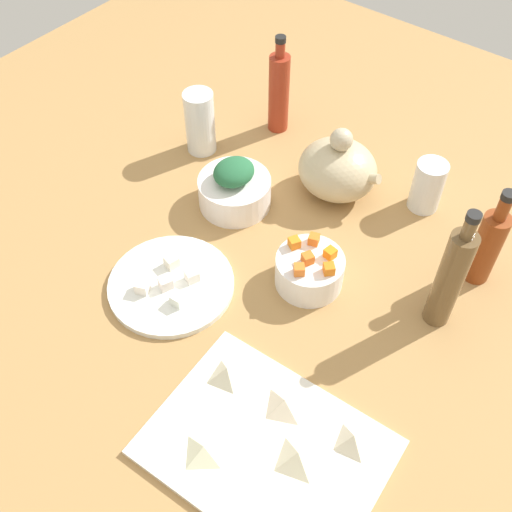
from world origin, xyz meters
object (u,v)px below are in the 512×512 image
at_px(bowl_carrots, 309,271).
at_px(bottle_1, 487,245).
at_px(teapot, 338,169).
at_px(bottle_2, 279,91).
at_px(bowl_greens, 235,192).
at_px(drinking_glass_1, 200,122).
at_px(cutting_board, 266,448).
at_px(bottle_0, 450,278).
at_px(drinking_glass_0, 428,186).
at_px(plate_tofu, 171,285).

relative_size(bowl_carrots, bottle_1, 0.59).
bearing_deg(teapot, bottle_2, 156.56).
height_order(bowl_greens, drinking_glass_1, drinking_glass_1).
bearing_deg(drinking_glass_1, bowl_greens, -28.03).
relative_size(cutting_board, bowl_carrots, 2.78).
distance_m(bottle_0, bottle_2, 0.58).
xyz_separation_m(bottle_1, drinking_glass_0, (-0.16, 0.10, -0.03)).
distance_m(plate_tofu, bowl_greens, 0.24).
bearing_deg(cutting_board, drinking_glass_1, 139.02).
distance_m(bowl_greens, bottle_0, 0.45).
bearing_deg(bowl_carrots, cutting_board, -66.21).
distance_m(plate_tofu, bowl_carrots, 0.25).
bearing_deg(bottle_2, drinking_glass_0, -3.43).
height_order(bowl_greens, bowl_carrots, bowl_greens).
distance_m(plate_tofu, drinking_glass_0, 0.53).
xyz_separation_m(bowl_greens, bottle_2, (-0.08, 0.25, 0.06)).
xyz_separation_m(teapot, bottle_0, (0.31, -0.16, 0.05)).
bearing_deg(bottle_2, cutting_board, -54.60).
xyz_separation_m(plate_tofu, bowl_greens, (-0.04, 0.23, 0.03)).
height_order(bottle_0, drinking_glass_0, bottle_0).
bearing_deg(bottle_0, bottle_2, 154.44).
relative_size(bottle_1, bottle_2, 0.92).
height_order(bottle_2, drinking_glass_0, bottle_2).
xyz_separation_m(plate_tofu, bowl_carrots, (0.19, 0.16, 0.02)).
relative_size(plate_tofu, drinking_glass_1, 1.60).
height_order(cutting_board, plate_tofu, plate_tofu).
relative_size(cutting_board, bottle_0, 1.34).
bearing_deg(bottle_0, bottle_1, 83.86).
height_order(bowl_carrots, drinking_glass_1, drinking_glass_1).
height_order(plate_tofu, bottle_0, bottle_0).
relative_size(bowl_greens, teapot, 0.82).
height_order(bowl_greens, drinking_glass_0, drinking_glass_0).
height_order(bottle_1, drinking_glass_0, bottle_1).
bearing_deg(teapot, drinking_glass_1, -167.40).
bearing_deg(plate_tofu, cutting_board, -23.07).
relative_size(teapot, drinking_glass_0, 1.63).
bearing_deg(bottle_1, teapot, 174.68).
distance_m(bowl_greens, drinking_glass_0, 0.37).
relative_size(bowl_carrots, bottle_2, 0.54).
bearing_deg(bowl_carrots, drinking_glass_1, 157.82).
bearing_deg(bowl_carrots, bottle_1, 40.87).
xyz_separation_m(bowl_carrots, bottle_0, (0.21, 0.07, 0.08)).
bearing_deg(cutting_board, bowl_greens, 134.38).
distance_m(plate_tofu, bottle_0, 0.47).
bearing_deg(bowl_carrots, bowl_greens, 162.32).
bearing_deg(plate_tofu, bottle_2, 104.21).
relative_size(plate_tofu, drinking_glass_0, 2.10).
bearing_deg(bottle_2, bottle_1, -12.95).
relative_size(bowl_carrots, drinking_glass_0, 1.13).
bearing_deg(bottle_0, drinking_glass_1, 171.66).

